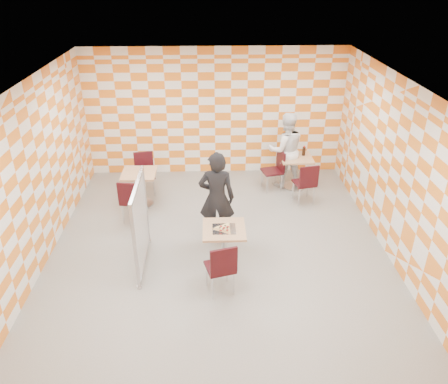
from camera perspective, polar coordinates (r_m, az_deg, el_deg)
name	(u,v)px	position (r m, az deg, el deg)	size (l,w,h in m)	color
room_shell	(218,165)	(7.57, -0.85, 3.54)	(7.00, 7.00, 7.00)	gray
main_table	(224,241)	(7.30, 0.00, -6.37)	(0.70, 0.70, 0.75)	tan
second_table	(296,167)	(10.02, 9.34, 3.27)	(0.70, 0.70, 0.75)	tan
empty_table	(140,183)	(9.32, -10.93, 1.18)	(0.70, 0.70, 0.75)	tan
chair_main_front	(222,266)	(6.70, -0.30, -9.62)	(0.52, 0.53, 0.92)	#330A0F
chair_second_front	(306,181)	(9.32, 10.72, 1.42)	(0.50, 0.51, 0.92)	#330A0F
chair_second_side	(276,167)	(9.86, 6.81, 3.26)	(0.52, 0.51, 0.92)	#330A0F
chair_empty_near	(131,198)	(8.67, -12.06, -0.82)	(0.48, 0.49, 0.92)	#330A0F
chair_empty_far	(145,170)	(9.83, -10.34, 2.90)	(0.49, 0.50, 0.92)	#330A0F
partition	(141,225)	(7.32, -10.82, -4.22)	(0.08, 1.38, 1.55)	white
man_dark	(217,198)	(7.79, -0.96, -0.80)	(0.65, 0.42, 1.77)	black
man_white	(286,150)	(9.95, 8.04, 5.46)	(0.85, 0.66, 1.74)	white
pizza_on_foil	(224,228)	(7.15, 0.01, -4.73)	(0.40, 0.40, 0.04)	silver
sport_bottle	(288,153)	(9.90, 8.31, 5.11)	(0.06, 0.06, 0.20)	white
soda_bottle	(304,151)	(10.00, 10.39, 5.28)	(0.07, 0.07, 0.23)	black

